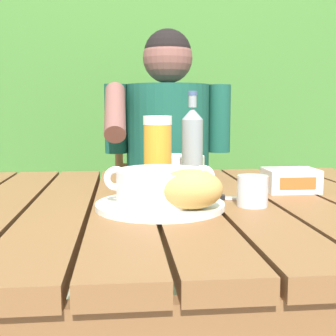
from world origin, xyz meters
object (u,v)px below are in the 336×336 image
at_px(table_knife, 224,198).
at_px(diner_bowl, 180,165).
at_px(soup_bowl, 160,185).
at_px(bread_roll, 193,189).
at_px(butter_tub, 291,180).
at_px(beer_glass, 158,152).
at_px(chair_near_diner, 164,210).
at_px(person_eating, 168,163).
at_px(water_glass_small, 252,191).
at_px(beer_bottle, 192,144).
at_px(serving_plate, 160,205).

height_order(table_knife, diner_bowl, diner_bowl).
height_order(soup_bowl, bread_roll, bread_roll).
bearing_deg(butter_tub, beer_glass, 166.64).
xyz_separation_m(chair_near_diner, table_knife, (0.05, -0.95, 0.24)).
distance_m(person_eating, water_glass_small, 0.82).
height_order(chair_near_diner, water_glass_small, chair_near_diner).
bearing_deg(person_eating, water_glass_small, -83.31).
relative_size(beer_glass, diner_bowl, 1.23).
bearing_deg(table_knife, beer_glass, 130.46).
relative_size(water_glass_small, diner_bowl, 0.43).
bearing_deg(soup_bowl, butter_tub, 25.15).
relative_size(bread_roll, water_glass_small, 2.04).
xyz_separation_m(person_eating, bread_roll, (-0.04, -0.88, 0.06)).
relative_size(person_eating, soup_bowl, 5.39).
xyz_separation_m(chair_near_diner, butter_tub, (0.23, -0.86, 0.27)).
relative_size(chair_near_diner, water_glass_small, 15.98).
xyz_separation_m(table_knife, diner_bowl, (-0.05, 0.40, 0.03)).
bearing_deg(chair_near_diner, table_knife, -87.07).
height_order(person_eating, beer_bottle, person_eating).
height_order(chair_near_diner, serving_plate, chair_near_diner).
bearing_deg(beer_bottle, diner_bowl, 94.03).
height_order(beer_glass, butter_tub, beer_glass).
bearing_deg(serving_plate, table_knife, 26.46).
bearing_deg(water_glass_small, chair_near_diner, 95.20).
bearing_deg(table_knife, serving_plate, -153.54).
height_order(beer_bottle, diner_bowl, beer_bottle).
height_order(soup_bowl, beer_bottle, beer_bottle).
relative_size(serving_plate, beer_bottle, 1.07).
relative_size(bread_roll, beer_glass, 0.72).
distance_m(soup_bowl, beer_bottle, 0.33).
distance_m(person_eating, table_knife, 0.74).
relative_size(chair_near_diner, table_knife, 6.52).
distance_m(butter_tub, table_knife, 0.21).
relative_size(butter_tub, diner_bowl, 0.84).
relative_size(bread_roll, butter_tub, 1.05).
height_order(person_eating, soup_bowl, person_eating).
height_order(serving_plate, beer_bottle, beer_bottle).
xyz_separation_m(beer_glass, butter_tub, (0.32, -0.08, -0.06)).
xyz_separation_m(chair_near_diner, bread_roll, (-0.04, -1.09, 0.29)).
height_order(bread_roll, butter_tub, bread_roll).
distance_m(bread_roll, beer_glass, 0.31).
relative_size(beer_glass, table_knife, 1.16).
distance_m(soup_bowl, water_glass_small, 0.19).
bearing_deg(butter_tub, beer_bottle, 146.49).
bearing_deg(chair_near_diner, diner_bowl, -90.00).
relative_size(beer_bottle, table_knife, 1.57).
height_order(soup_bowl, table_knife, soup_bowl).
bearing_deg(beer_bottle, butter_tub, -33.51).
bearing_deg(diner_bowl, beer_glass, -110.32).
height_order(chair_near_diner, beer_bottle, chair_near_diner).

